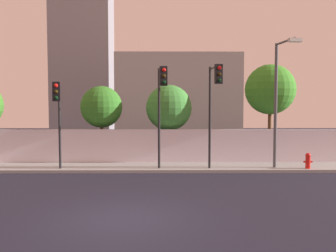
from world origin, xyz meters
The scene contains 13 objects.
ground_plane centered at (0.00, 0.00, 0.00)m, with size 80.00×80.00×0.00m, color black.
sidewalk centered at (0.00, 8.20, 0.07)m, with size 36.00×2.40×0.15m, color gray.
perimeter_wall centered at (0.00, 9.49, 1.05)m, with size 36.00×0.18×1.80m, color silver.
traffic_light_left centered at (-3.87, 6.91, 3.24)m, with size 0.45×1.38×4.20m.
traffic_light_center centered at (1.03, 7.01, 3.73)m, with size 0.47×1.26×4.93m.
traffic_light_right centered at (3.55, 6.92, 3.79)m, with size 0.49×1.44×5.01m.
street_lamp_curbside centered at (6.77, 7.46, 3.85)m, with size 0.67×2.03×6.17m.
fire_hydrant centered at (8.28, 7.41, 0.57)m, with size 0.44×0.26×0.78m.
roadside_tree_midleft centered at (-2.40, 10.33, 3.16)m, with size 2.37×2.37×4.36m.
roadside_tree_midright centered at (1.43, 10.33, 3.11)m, with size 2.61×2.61×4.43m.
roadside_tree_rightmost centered at (7.19, 10.33, 4.15)m, with size 2.85×2.85×5.59m.
low_building_distant centered at (2.39, 23.49, 3.88)m, with size 10.98×6.00×7.76m, color #A0A0A0.
tower_on_skyline centered at (-9.07, 35.49, 16.04)m, with size 7.19×5.00×32.08m, color gray.
Camera 1 is at (1.21, -10.30, 3.32)m, focal length 38.79 mm.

